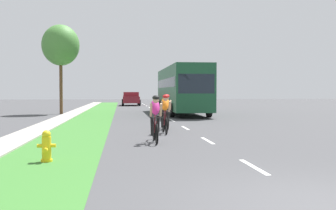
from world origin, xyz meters
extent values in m
plane|color=#424244|center=(0.00, 20.00, 0.00)|extent=(120.00, 120.00, 0.00)
cube|color=#38722D|center=(-4.76, 20.00, 0.00)|extent=(2.53, 70.00, 0.01)
cube|color=#9E998E|center=(-6.65, 20.00, 0.00)|extent=(1.24, 70.00, 0.10)
cube|color=white|center=(0.00, 3.00, 0.00)|extent=(0.12, 1.80, 0.01)
cube|color=white|center=(0.00, 7.67, 0.00)|extent=(0.12, 1.80, 0.01)
cube|color=white|center=(0.00, 12.33, 0.00)|extent=(0.12, 1.80, 0.01)
cube|color=white|center=(0.00, 17.00, 0.00)|extent=(0.12, 1.80, 0.01)
cube|color=white|center=(0.00, 21.67, 0.00)|extent=(0.12, 1.80, 0.01)
cube|color=white|center=(0.00, 26.33, 0.00)|extent=(0.12, 1.80, 0.01)
cube|color=white|center=(0.00, 31.00, 0.00)|extent=(0.12, 1.80, 0.01)
cube|color=white|center=(0.00, 35.67, 0.00)|extent=(0.12, 1.80, 0.01)
cube|color=white|center=(0.00, 40.33, 0.00)|extent=(0.12, 1.80, 0.01)
cube|color=white|center=(0.00, 45.00, 0.00)|extent=(0.12, 1.80, 0.01)
cube|color=white|center=(0.00, 49.67, 0.00)|extent=(0.12, 1.80, 0.01)
cylinder|color=yellow|center=(-4.76, 4.22, 0.03)|extent=(0.28, 0.28, 0.06)
cylinder|color=yellow|center=(-4.76, 4.22, 0.34)|extent=(0.22, 0.22, 0.55)
sphere|color=yellow|center=(-4.76, 4.22, 0.66)|extent=(0.21, 0.21, 0.21)
cylinder|color=yellow|center=(-4.92, 4.22, 0.39)|extent=(0.12, 0.09, 0.09)
cylinder|color=yellow|center=(-4.60, 4.22, 0.39)|extent=(0.12, 0.09, 0.09)
cylinder|color=yellow|center=(-4.76, 4.05, 0.31)|extent=(0.11, 0.14, 0.11)
torus|color=black|center=(-1.84, 7.96, 0.34)|extent=(0.06, 0.68, 0.68)
torus|color=black|center=(-1.84, 6.92, 0.34)|extent=(0.06, 0.68, 0.68)
cylinder|color=maroon|center=(-1.84, 7.34, 0.52)|extent=(0.04, 0.59, 0.43)
cylinder|color=maroon|center=(-1.84, 7.62, 0.62)|extent=(0.04, 0.04, 0.55)
cylinder|color=maroon|center=(-1.84, 7.39, 0.85)|extent=(0.03, 0.55, 0.03)
cylinder|color=black|center=(-1.84, 6.94, 0.86)|extent=(0.42, 0.02, 0.02)
ellipsoid|color=#CC2D8C|center=(-1.84, 7.46, 1.18)|extent=(0.30, 0.54, 0.63)
sphere|color=tan|center=(-1.84, 7.18, 1.42)|extent=(0.20, 0.20, 0.20)
ellipsoid|color=black|center=(-1.84, 7.18, 1.50)|extent=(0.24, 0.28, 0.16)
cylinder|color=tan|center=(-2.00, 7.18, 1.10)|extent=(0.07, 0.26, 0.45)
cylinder|color=tan|center=(-1.68, 7.18, 1.10)|extent=(0.07, 0.26, 0.45)
cylinder|color=black|center=(-1.94, 7.54, 0.52)|extent=(0.10, 0.30, 0.60)
cylinder|color=black|center=(-1.74, 7.49, 0.62)|extent=(0.10, 0.25, 0.61)
torus|color=black|center=(-1.20, 10.74, 0.34)|extent=(0.06, 0.68, 0.68)
torus|color=black|center=(-1.20, 9.70, 0.34)|extent=(0.06, 0.68, 0.68)
cylinder|color=maroon|center=(-1.20, 10.12, 0.52)|extent=(0.04, 0.59, 0.43)
cylinder|color=maroon|center=(-1.20, 10.40, 0.62)|extent=(0.04, 0.04, 0.55)
cylinder|color=maroon|center=(-1.20, 10.17, 0.85)|extent=(0.03, 0.55, 0.03)
cylinder|color=black|center=(-1.20, 9.72, 0.86)|extent=(0.42, 0.02, 0.02)
ellipsoid|color=orange|center=(-1.20, 10.24, 1.18)|extent=(0.30, 0.54, 0.63)
sphere|color=tan|center=(-1.20, 9.96, 1.42)|extent=(0.20, 0.20, 0.20)
ellipsoid|color=red|center=(-1.20, 9.96, 1.50)|extent=(0.24, 0.28, 0.16)
cylinder|color=tan|center=(-1.36, 9.96, 1.10)|extent=(0.07, 0.26, 0.45)
cylinder|color=tan|center=(-1.04, 9.96, 1.10)|extent=(0.07, 0.26, 0.45)
cylinder|color=black|center=(-1.30, 10.32, 0.52)|extent=(0.10, 0.30, 0.60)
cylinder|color=black|center=(-1.10, 10.27, 0.62)|extent=(0.10, 0.25, 0.61)
torus|color=black|center=(-0.94, 12.54, 0.34)|extent=(0.06, 0.68, 0.68)
torus|color=black|center=(-0.94, 11.50, 0.34)|extent=(0.06, 0.68, 0.68)
cylinder|color=maroon|center=(-0.94, 11.92, 0.52)|extent=(0.04, 0.59, 0.43)
cylinder|color=maroon|center=(-0.94, 12.20, 0.62)|extent=(0.04, 0.04, 0.55)
cylinder|color=maroon|center=(-0.94, 11.97, 0.85)|extent=(0.03, 0.55, 0.03)
cylinder|color=black|center=(-0.94, 11.52, 0.86)|extent=(0.42, 0.02, 0.02)
ellipsoid|color=orange|center=(-0.94, 12.04, 1.18)|extent=(0.30, 0.54, 0.63)
sphere|color=tan|center=(-0.94, 11.76, 1.42)|extent=(0.20, 0.20, 0.20)
ellipsoid|color=red|center=(-0.94, 11.76, 1.50)|extent=(0.24, 0.28, 0.16)
cylinder|color=tan|center=(-1.10, 11.76, 1.10)|extent=(0.07, 0.26, 0.45)
cylinder|color=tan|center=(-0.78, 11.76, 1.10)|extent=(0.07, 0.26, 0.45)
cylinder|color=black|center=(-1.04, 12.12, 0.52)|extent=(0.10, 0.30, 0.60)
cylinder|color=black|center=(-0.84, 12.07, 0.62)|extent=(0.10, 0.25, 0.61)
cube|color=#194C2D|center=(1.57, 23.47, 1.93)|extent=(2.50, 11.60, 3.10)
cube|color=#1E2833|center=(1.57, 23.47, 2.33)|extent=(2.52, 10.67, 0.64)
cube|color=#1E2833|center=(1.57, 17.70, 2.18)|extent=(2.25, 0.06, 1.20)
cylinder|color=black|center=(0.32, 19.70, 0.48)|extent=(0.28, 0.96, 0.96)
cylinder|color=black|center=(2.82, 19.70, 0.48)|extent=(0.28, 0.96, 0.96)
cylinder|color=black|center=(0.32, 26.66, 0.48)|extent=(0.28, 0.96, 0.96)
cylinder|color=black|center=(2.82, 26.66, 0.48)|extent=(0.28, 0.96, 0.96)
cube|color=maroon|center=(-1.81, 41.86, 0.72)|extent=(1.96, 5.10, 0.76)
cube|color=maroon|center=(-1.81, 41.10, 1.32)|extent=(1.80, 1.78, 0.64)
cube|color=#1E2833|center=(-1.81, 40.38, 1.30)|extent=(1.67, 0.08, 0.52)
cube|color=maroon|center=(-2.71, 42.88, 1.02)|extent=(0.08, 2.81, 0.40)
cube|color=maroon|center=(-0.91, 42.88, 1.02)|extent=(0.08, 2.81, 0.40)
cube|color=maroon|center=(-1.81, 44.37, 1.02)|extent=(1.80, 0.08, 0.40)
cylinder|color=black|center=(-2.79, 40.33, 0.38)|extent=(0.26, 0.76, 0.76)
cylinder|color=black|center=(-0.83, 40.33, 0.38)|extent=(0.26, 0.76, 0.76)
cylinder|color=black|center=(-2.79, 43.39, 0.38)|extent=(0.26, 0.76, 0.76)
cylinder|color=black|center=(-0.83, 43.39, 0.38)|extent=(0.26, 0.76, 0.76)
cylinder|color=brown|center=(-7.50, 24.56, 2.04)|extent=(0.24, 0.24, 4.08)
ellipsoid|color=#478438|center=(-7.50, 24.56, 5.20)|extent=(2.79, 2.79, 3.07)
camera|label=1|loc=(-2.95, -5.32, 1.70)|focal=41.13mm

